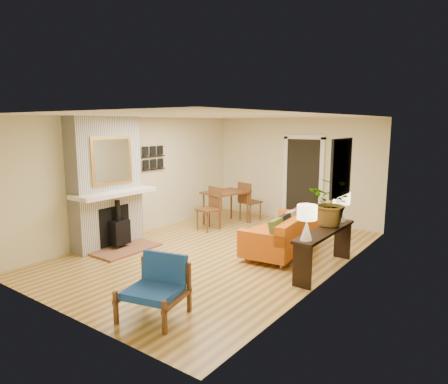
{
  "coord_description": "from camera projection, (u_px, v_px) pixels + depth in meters",
  "views": [
    {
      "loc": [
        4.5,
        -5.94,
        2.45
      ],
      "look_at": [
        0.0,
        0.2,
        1.15
      ],
      "focal_mm": 32.0,
      "sensor_mm": 36.0,
      "label": 1
    }
  ],
  "objects": [
    {
      "name": "room_shell",
      "position": [
        307.0,
        177.0,
        9.29
      ],
      "size": [
        6.5,
        6.5,
        6.5
      ],
      "color": "#D7A752",
      "rests_on": "ground"
    },
    {
      "name": "fireplace",
      "position": [
        107.0,
        186.0,
        7.92
      ],
      "size": [
        1.09,
        1.68,
        2.6
      ],
      "color": "white",
      "rests_on": "ground"
    },
    {
      "name": "sofa",
      "position": [
        286.0,
        233.0,
        7.71
      ],
      "size": [
        1.13,
        2.18,
        0.83
      ],
      "color": "silver",
      "rests_on": "ground"
    },
    {
      "name": "ottoman",
      "position": [
        278.0,
        236.0,
        7.96
      ],
      "size": [
        0.84,
        0.84,
        0.41
      ],
      "color": "silver",
      "rests_on": "ground"
    },
    {
      "name": "blue_chair",
      "position": [
        158.0,
        283.0,
        5.15
      ],
      "size": [
        0.89,
        0.88,
        0.78
      ],
      "color": "brown",
      "rests_on": "ground"
    },
    {
      "name": "dining_table",
      "position": [
        228.0,
        198.0,
        9.77
      ],
      "size": [
        1.05,
        1.9,
        1.0
      ],
      "color": "brown",
      "rests_on": "ground"
    },
    {
      "name": "console_table",
      "position": [
        325.0,
        238.0,
        6.62
      ],
      "size": [
        0.34,
        1.85,
        0.72
      ],
      "color": "black",
      "rests_on": "ground"
    },
    {
      "name": "lamp_near",
      "position": [
        307.0,
        218.0,
        5.95
      ],
      "size": [
        0.3,
        0.3,
        0.54
      ],
      "color": "white",
      "rests_on": "console_table"
    },
    {
      "name": "lamp_far",
      "position": [
        341.0,
        203.0,
        7.1
      ],
      "size": [
        0.3,
        0.3,
        0.54
      ],
      "color": "white",
      "rests_on": "console_table"
    },
    {
      "name": "houseplant",
      "position": [
        333.0,
        202.0,
        6.77
      ],
      "size": [
        0.81,
        0.72,
        0.84
      ],
      "primitive_type": "imported",
      "rotation": [
        0.0,
        0.0,
        -0.1
      ],
      "color": "#1E5919",
      "rests_on": "console_table"
    }
  ]
}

